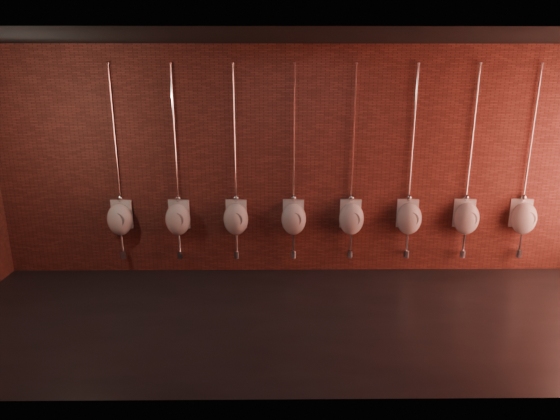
{
  "coord_description": "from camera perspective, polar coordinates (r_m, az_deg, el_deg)",
  "views": [
    {
      "loc": [
        -0.38,
        -5.37,
        2.92
      ],
      "look_at": [
        -0.32,
        0.9,
        1.1
      ],
      "focal_mm": 32.0,
      "sensor_mm": 36.0,
      "label": 1
    }
  ],
  "objects": [
    {
      "name": "room_shell",
      "position": [
        5.46,
        3.42,
        6.57
      ],
      "size": [
        8.54,
        3.04,
        3.22
      ],
      "color": "black",
      "rests_on": "ground"
    },
    {
      "name": "urinal_3",
      "position": [
        7.07,
        1.57,
        -0.85
      ],
      "size": [
        0.39,
        0.35,
        2.71
      ],
      "color": "white",
      "rests_on": "ground"
    },
    {
      "name": "ground",
      "position": [
        6.13,
        3.1,
        -12.31
      ],
      "size": [
        8.5,
        8.5,
        0.0
      ],
      "primitive_type": "plane",
      "color": "black",
      "rests_on": "ground"
    },
    {
      "name": "urinal_4",
      "position": [
        7.14,
        8.16,
        -0.82
      ],
      "size": [
        0.39,
        0.35,
        2.71
      ],
      "color": "white",
      "rests_on": "ground"
    },
    {
      "name": "urinal_7",
      "position": [
        7.9,
        26.07,
        -0.7
      ],
      "size": [
        0.39,
        0.35,
        2.71
      ],
      "color": "white",
      "rests_on": "ground"
    },
    {
      "name": "urinal_5",
      "position": [
        7.31,
        14.51,
        -0.79
      ],
      "size": [
        0.39,
        0.35,
        2.71
      ],
      "color": "white",
      "rests_on": "ground"
    },
    {
      "name": "urinal_0",
      "position": [
        7.4,
        -17.82,
        -0.86
      ],
      "size": [
        0.39,
        0.35,
        2.71
      ],
      "color": "white",
      "rests_on": "ground"
    },
    {
      "name": "urinal_1",
      "position": [
        7.2,
        -11.58,
        -0.87
      ],
      "size": [
        0.39,
        0.35,
        2.71
      ],
      "color": "white",
      "rests_on": "ground"
    },
    {
      "name": "urinal_6",
      "position": [
        7.57,
        20.52,
        -0.74
      ],
      "size": [
        0.39,
        0.35,
        2.71
      ],
      "color": "white",
      "rests_on": "ground"
    },
    {
      "name": "urinal_2",
      "position": [
        7.08,
        -5.06,
        -0.87
      ],
      "size": [
        0.39,
        0.35,
        2.71
      ],
      "color": "white",
      "rests_on": "ground"
    }
  ]
}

